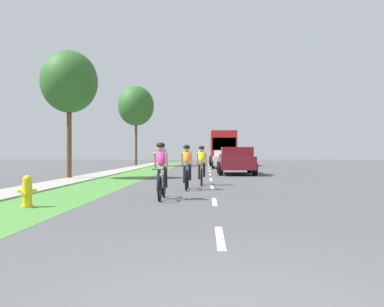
{
  "coord_description": "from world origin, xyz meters",
  "views": [
    {
      "loc": [
        -0.2,
        -3.38,
        1.29
      ],
      "look_at": [
        -0.93,
        17.12,
        1.27
      ],
      "focal_mm": 39.08,
      "sensor_mm": 36.0,
      "label": 1
    }
  ],
  "objects_px": {
    "pickup_maroon": "(236,161)",
    "street_tree_far": "(136,106)",
    "cyclist_trailing": "(187,167)",
    "street_tree_near": "(69,82)",
    "cyclist_lead": "(162,170)",
    "bus_red": "(222,147)",
    "cyclist_distant": "(202,165)",
    "sedan_white": "(223,159)",
    "fire_hydrant_yellow": "(27,192)"
  },
  "relations": [
    {
      "from": "cyclist_trailing",
      "to": "street_tree_near",
      "type": "bearing_deg",
      "value": 135.76
    },
    {
      "from": "bus_red",
      "to": "street_tree_near",
      "type": "relative_size",
      "value": 1.8
    },
    {
      "from": "street_tree_near",
      "to": "street_tree_far",
      "type": "distance_m",
      "value": 20.08
    },
    {
      "from": "sedan_white",
      "to": "street_tree_far",
      "type": "bearing_deg",
      "value": 147.19
    },
    {
      "from": "street_tree_near",
      "to": "street_tree_far",
      "type": "height_order",
      "value": "street_tree_far"
    },
    {
      "from": "fire_hydrant_yellow",
      "to": "pickup_maroon",
      "type": "bearing_deg",
      "value": 68.88
    },
    {
      "from": "cyclist_distant",
      "to": "bus_red",
      "type": "relative_size",
      "value": 0.15
    },
    {
      "from": "fire_hydrant_yellow",
      "to": "cyclist_trailing",
      "type": "relative_size",
      "value": 0.44
    },
    {
      "from": "fire_hydrant_yellow",
      "to": "cyclist_lead",
      "type": "relative_size",
      "value": 0.44
    },
    {
      "from": "cyclist_trailing",
      "to": "street_tree_far",
      "type": "relative_size",
      "value": 0.22
    },
    {
      "from": "pickup_maroon",
      "to": "bus_red",
      "type": "distance_m",
      "value": 20.36
    },
    {
      "from": "bus_red",
      "to": "street_tree_far",
      "type": "relative_size",
      "value": 1.47
    },
    {
      "from": "fire_hydrant_yellow",
      "to": "street_tree_near",
      "type": "relative_size",
      "value": 0.12
    },
    {
      "from": "fire_hydrant_yellow",
      "to": "street_tree_near",
      "type": "bearing_deg",
      "value": 103.58
    },
    {
      "from": "pickup_maroon",
      "to": "street_tree_far",
      "type": "height_order",
      "value": "street_tree_far"
    },
    {
      "from": "cyclist_distant",
      "to": "sedan_white",
      "type": "bearing_deg",
      "value": 85.03
    },
    {
      "from": "cyclist_lead",
      "to": "street_tree_far",
      "type": "bearing_deg",
      "value": 101.04
    },
    {
      "from": "cyclist_lead",
      "to": "street_tree_near",
      "type": "height_order",
      "value": "street_tree_near"
    },
    {
      "from": "cyclist_lead",
      "to": "bus_red",
      "type": "height_order",
      "value": "bus_red"
    },
    {
      "from": "cyclist_trailing",
      "to": "street_tree_far",
      "type": "xyz_separation_m",
      "value": [
        -6.27,
        26.12,
        5.11
      ]
    },
    {
      "from": "cyclist_lead",
      "to": "cyclist_trailing",
      "type": "distance_m",
      "value": 3.23
    },
    {
      "from": "street_tree_near",
      "to": "cyclist_distant",
      "type": "bearing_deg",
      "value": -30.9
    },
    {
      "from": "street_tree_far",
      "to": "cyclist_lead",
      "type": "bearing_deg",
      "value": -78.96
    },
    {
      "from": "cyclist_lead",
      "to": "street_tree_far",
      "type": "height_order",
      "value": "street_tree_far"
    },
    {
      "from": "cyclist_distant",
      "to": "sedan_white",
      "type": "relative_size",
      "value": 0.4
    },
    {
      "from": "sedan_white",
      "to": "street_tree_far",
      "type": "height_order",
      "value": "street_tree_far"
    },
    {
      "from": "cyclist_lead",
      "to": "pickup_maroon",
      "type": "bearing_deg",
      "value": 77.69
    },
    {
      "from": "cyclist_lead",
      "to": "pickup_maroon",
      "type": "distance_m",
      "value": 14.21
    },
    {
      "from": "fire_hydrant_yellow",
      "to": "street_tree_near",
      "type": "height_order",
      "value": "street_tree_near"
    },
    {
      "from": "cyclist_trailing",
      "to": "street_tree_far",
      "type": "distance_m",
      "value": 27.34
    },
    {
      "from": "pickup_maroon",
      "to": "sedan_white",
      "type": "relative_size",
      "value": 1.19
    },
    {
      "from": "street_tree_near",
      "to": "fire_hydrant_yellow",
      "type": "bearing_deg",
      "value": -76.42
    },
    {
      "from": "cyclist_distant",
      "to": "bus_red",
      "type": "xyz_separation_m",
      "value": [
        1.88,
        28.98,
        1.17
      ]
    },
    {
      "from": "cyclist_trailing",
      "to": "cyclist_distant",
      "type": "xyz_separation_m",
      "value": [
        0.49,
        2.04,
        0.0
      ]
    },
    {
      "from": "bus_red",
      "to": "street_tree_far",
      "type": "xyz_separation_m",
      "value": [
        -8.64,
        -4.91,
        3.94
      ]
    },
    {
      "from": "pickup_maroon",
      "to": "bus_red",
      "type": "height_order",
      "value": "bus_red"
    },
    {
      "from": "cyclist_trailing",
      "to": "street_tree_near",
      "type": "height_order",
      "value": "street_tree_near"
    },
    {
      "from": "pickup_maroon",
      "to": "sedan_white",
      "type": "height_order",
      "value": "pickup_maroon"
    },
    {
      "from": "cyclist_lead",
      "to": "bus_red",
      "type": "relative_size",
      "value": 0.15
    },
    {
      "from": "fire_hydrant_yellow",
      "to": "street_tree_far",
      "type": "height_order",
      "value": "street_tree_far"
    },
    {
      "from": "fire_hydrant_yellow",
      "to": "sedan_white",
      "type": "distance_m",
      "value": 26.29
    },
    {
      "from": "pickup_maroon",
      "to": "cyclist_distant",
      "type": "bearing_deg",
      "value": -102.92
    },
    {
      "from": "sedan_white",
      "to": "bus_red",
      "type": "relative_size",
      "value": 0.37
    },
    {
      "from": "cyclist_distant",
      "to": "street_tree_near",
      "type": "height_order",
      "value": "street_tree_near"
    },
    {
      "from": "fire_hydrant_yellow",
      "to": "sedan_white",
      "type": "height_order",
      "value": "sedan_white"
    },
    {
      "from": "cyclist_lead",
      "to": "sedan_white",
      "type": "bearing_deg",
      "value": 83.63
    },
    {
      "from": "fire_hydrant_yellow",
      "to": "sedan_white",
      "type": "bearing_deg",
      "value": 77.51
    },
    {
      "from": "cyclist_lead",
      "to": "street_tree_far",
      "type": "xyz_separation_m",
      "value": [
        -5.72,
        29.3,
        5.11
      ]
    },
    {
      "from": "fire_hydrant_yellow",
      "to": "sedan_white",
      "type": "relative_size",
      "value": 0.18
    },
    {
      "from": "pickup_maroon",
      "to": "street_tree_far",
      "type": "relative_size",
      "value": 0.65
    }
  ]
}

